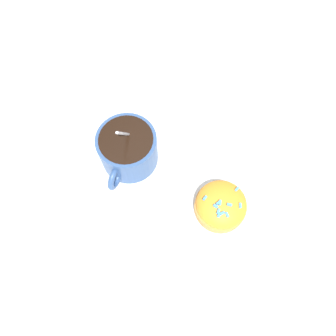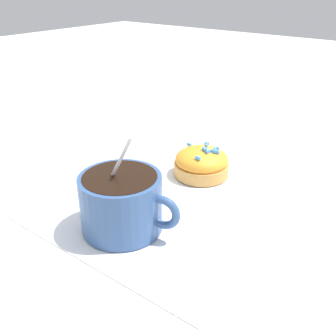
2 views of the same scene
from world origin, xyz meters
name	(u,v)px [view 2 (image 2 of 2)]	position (x,y,z in m)	size (l,w,h in m)	color
ground_plane	(161,197)	(0.00, 0.00, 0.00)	(3.00, 3.00, 0.00)	silver
paper_napkin	(161,196)	(0.00, 0.00, 0.00)	(0.31, 0.32, 0.00)	white
coffee_cup	(122,200)	(0.08, 0.01, 0.04)	(0.09, 0.12, 0.11)	#335184
frosted_pastry	(202,163)	(-0.08, 0.01, 0.02)	(0.08, 0.08, 0.04)	#D19347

